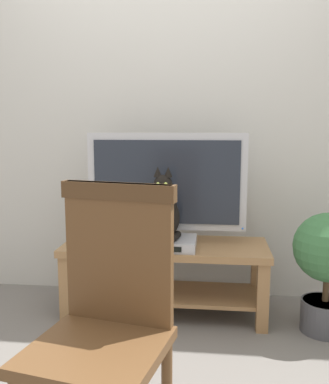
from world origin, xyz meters
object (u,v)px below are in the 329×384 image
(tv_stand, at_px, (165,265))
(media_box, at_px, (164,243))
(tv, at_px, (167,185))
(potted_plant, at_px, (328,261))
(wooden_chair, at_px, (108,312))
(cat, at_px, (164,212))
(book_stack, at_px, (93,234))

(tv_stand, distance_m, media_box, 0.19)
(tv, xyz_separation_m, potted_plant, (0.97, -0.22, -0.40))
(wooden_chair, distance_m, potted_plant, 1.55)
(tv_stand, height_order, cat, cat)
(media_box, distance_m, cat, 0.20)
(tv, xyz_separation_m, wooden_chair, (-0.05, -1.37, -0.25))
(tv_stand, relative_size, cat, 2.91)
(media_box, bearing_deg, tv, 90.11)
(media_box, relative_size, wooden_chair, 0.39)
(cat, bearing_deg, book_stack, 168.97)
(tv, height_order, potted_plant, tv)
(wooden_chair, height_order, potted_plant, wooden_chair)
(wooden_chair, bearing_deg, media_box, 87.43)
(tv_stand, relative_size, book_stack, 5.20)
(media_box, distance_m, potted_plant, 0.97)
(cat, relative_size, potted_plant, 0.62)
(tv_stand, distance_m, potted_plant, 0.98)
(wooden_chair, bearing_deg, potted_plant, 48.46)
(media_box, height_order, wooden_chair, wooden_chair)
(tv, distance_m, potted_plant, 1.07)
(potted_plant, bearing_deg, cat, 177.13)
(media_box, bearing_deg, wooden_chair, -92.57)
(wooden_chair, bearing_deg, book_stack, 107.75)
(tv_stand, distance_m, book_stack, 0.51)
(tv, relative_size, media_box, 2.56)
(cat, bearing_deg, tv_stand, 90.82)
(cat, height_order, book_stack, cat)
(tv, xyz_separation_m, cat, (0.00, -0.17, -0.14))
(tv, relative_size, cat, 2.28)
(tv_stand, bearing_deg, wooden_chair, -92.39)
(tv, distance_m, wooden_chair, 1.39)
(cat, height_order, wooden_chair, wooden_chair)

